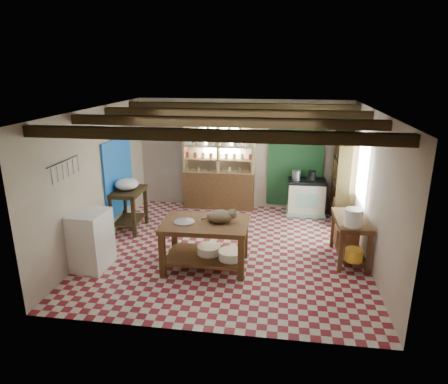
# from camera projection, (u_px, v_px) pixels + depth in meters

# --- Properties ---
(floor) EXTENTS (5.00, 5.00, 0.02)m
(floor) POSITION_uv_depth(u_px,v_px,m) (228.00, 250.00, 7.57)
(floor) COLOR maroon
(floor) RESTS_ON ground
(ceiling) EXTENTS (5.00, 5.00, 0.02)m
(ceiling) POSITION_uv_depth(u_px,v_px,m) (229.00, 110.00, 6.79)
(ceiling) COLOR #49494E
(ceiling) RESTS_ON wall_back
(wall_back) EXTENTS (5.00, 0.04, 2.60)m
(wall_back) POSITION_uv_depth(u_px,v_px,m) (243.00, 154.00, 9.54)
(wall_back) COLOR #BAA996
(wall_back) RESTS_ON floor
(wall_front) EXTENTS (5.00, 0.04, 2.60)m
(wall_front) POSITION_uv_depth(u_px,v_px,m) (201.00, 241.00, 4.82)
(wall_front) COLOR #BAA996
(wall_front) RESTS_ON floor
(wall_left) EXTENTS (0.04, 5.00, 2.60)m
(wall_left) POSITION_uv_depth(u_px,v_px,m) (97.00, 178.00, 7.52)
(wall_left) COLOR #BAA996
(wall_left) RESTS_ON floor
(wall_right) EXTENTS (0.04, 5.00, 2.60)m
(wall_right) POSITION_uv_depth(u_px,v_px,m) (373.00, 189.00, 6.83)
(wall_right) COLOR #BAA996
(wall_right) RESTS_ON floor
(ceiling_beams) EXTENTS (5.00, 3.80, 0.15)m
(ceiling_beams) POSITION_uv_depth(u_px,v_px,m) (229.00, 117.00, 6.82)
(ceiling_beams) COLOR #372713
(ceiling_beams) RESTS_ON ceiling
(blue_wall_patch) EXTENTS (0.04, 1.40, 1.60)m
(blue_wall_patch) POSITION_uv_depth(u_px,v_px,m) (119.00, 176.00, 8.43)
(blue_wall_patch) COLOR blue
(blue_wall_patch) RESTS_ON wall_left
(green_wall_patch) EXTENTS (1.30, 0.04, 2.30)m
(green_wall_patch) POSITION_uv_depth(u_px,v_px,m) (295.00, 158.00, 9.35)
(green_wall_patch) COLOR #1B4523
(green_wall_patch) RESTS_ON wall_back
(window_back) EXTENTS (0.90, 0.02, 0.80)m
(window_back) POSITION_uv_depth(u_px,v_px,m) (222.00, 137.00, 9.47)
(window_back) COLOR beige
(window_back) RESTS_ON wall_back
(window_right) EXTENTS (0.02, 1.30, 1.20)m
(window_right) POSITION_uv_depth(u_px,v_px,m) (362.00, 169.00, 7.75)
(window_right) COLOR beige
(window_right) RESTS_ON wall_right
(utensil_rail) EXTENTS (0.06, 0.90, 0.28)m
(utensil_rail) POSITION_uv_depth(u_px,v_px,m) (64.00, 169.00, 6.24)
(utensil_rail) COLOR black
(utensil_rail) RESTS_ON wall_left
(pot_rack) EXTENTS (0.86, 0.12, 0.36)m
(pot_rack) POSITION_uv_depth(u_px,v_px,m) (298.00, 121.00, 8.67)
(pot_rack) COLOR black
(pot_rack) RESTS_ON ceiling
(shelving_unit) EXTENTS (1.70, 0.34, 2.20)m
(shelving_unit) POSITION_uv_depth(u_px,v_px,m) (219.00, 164.00, 9.49)
(shelving_unit) COLOR tan
(shelving_unit) RESTS_ON floor
(tall_rack) EXTENTS (0.40, 0.86, 2.00)m
(tall_rack) POSITION_uv_depth(u_px,v_px,m) (344.00, 178.00, 8.65)
(tall_rack) COLOR #372713
(tall_rack) RESTS_ON floor
(work_table) EXTENTS (1.45, 0.98, 0.81)m
(work_table) POSITION_uv_depth(u_px,v_px,m) (205.00, 244.00, 6.82)
(work_table) COLOR brown
(work_table) RESTS_ON floor
(stove) EXTENTS (0.85, 0.58, 0.82)m
(stove) POSITION_uv_depth(u_px,v_px,m) (306.00, 197.00, 9.26)
(stove) COLOR silver
(stove) RESTS_ON floor
(prep_table) EXTENTS (0.61, 0.88, 0.88)m
(prep_table) POSITION_uv_depth(u_px,v_px,m) (129.00, 210.00, 8.36)
(prep_table) COLOR #372713
(prep_table) RESTS_ON floor
(white_cabinet) EXTENTS (0.60, 0.70, 1.00)m
(white_cabinet) POSITION_uv_depth(u_px,v_px,m) (91.00, 240.00, 6.77)
(white_cabinet) COLOR white
(white_cabinet) RESTS_ON floor
(right_counter) EXTENTS (0.57, 1.11, 0.79)m
(right_counter) POSITION_uv_depth(u_px,v_px,m) (350.00, 239.00, 7.04)
(right_counter) COLOR brown
(right_counter) RESTS_ON floor
(cat) EXTENTS (0.51, 0.43, 0.21)m
(cat) POSITION_uv_depth(u_px,v_px,m) (220.00, 216.00, 6.68)
(cat) COLOR #816A4B
(cat) RESTS_ON work_table
(steel_tray) EXTENTS (0.36, 0.36, 0.02)m
(steel_tray) POSITION_uv_depth(u_px,v_px,m) (184.00, 222.00, 6.69)
(steel_tray) COLOR #B8B9C0
(steel_tray) RESTS_ON work_table
(basin_large) EXTENTS (0.41, 0.41, 0.14)m
(basin_large) POSITION_uv_depth(u_px,v_px,m) (209.00, 250.00, 6.89)
(basin_large) COLOR white
(basin_large) RESTS_ON work_table
(basin_small) EXTENTS (0.43, 0.43, 0.15)m
(basin_small) POSITION_uv_depth(u_px,v_px,m) (231.00, 255.00, 6.70)
(basin_small) COLOR white
(basin_small) RESTS_ON work_table
(kettle_left) EXTENTS (0.20, 0.20, 0.22)m
(kettle_left) POSITION_uv_depth(u_px,v_px,m) (296.00, 175.00, 9.13)
(kettle_left) COLOR #B8B9C0
(kettle_left) RESTS_ON stove
(kettle_right) EXTENTS (0.18, 0.18, 0.22)m
(kettle_right) POSITION_uv_depth(u_px,v_px,m) (312.00, 176.00, 9.09)
(kettle_right) COLOR black
(kettle_right) RESTS_ON stove
(enamel_bowl) EXTENTS (0.49, 0.49, 0.24)m
(enamel_bowl) POSITION_uv_depth(u_px,v_px,m) (127.00, 184.00, 8.19)
(enamel_bowl) COLOR white
(enamel_bowl) RESTS_ON prep_table
(white_bucket) EXTENTS (0.30, 0.30, 0.29)m
(white_bucket) POSITION_uv_depth(u_px,v_px,m) (353.00, 218.00, 6.55)
(white_bucket) COLOR white
(white_bucket) RESTS_ON right_counter
(wicker_basket) EXTENTS (0.42, 0.34, 0.29)m
(wicker_basket) POSITION_uv_depth(u_px,v_px,m) (347.00, 235.00, 7.34)
(wicker_basket) COLOR #9C633F
(wicker_basket) RESTS_ON right_counter
(yellow_tub) EXTENTS (0.29, 0.29, 0.21)m
(yellow_tub) POSITION_uv_depth(u_px,v_px,m) (354.00, 255.00, 6.64)
(yellow_tub) COLOR yellow
(yellow_tub) RESTS_ON right_counter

